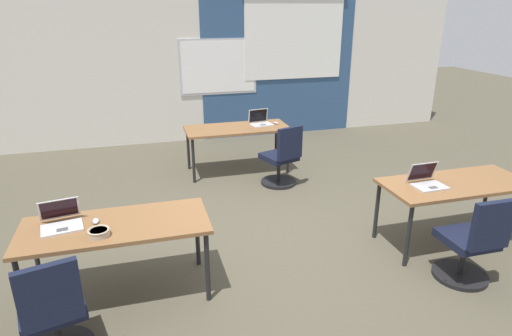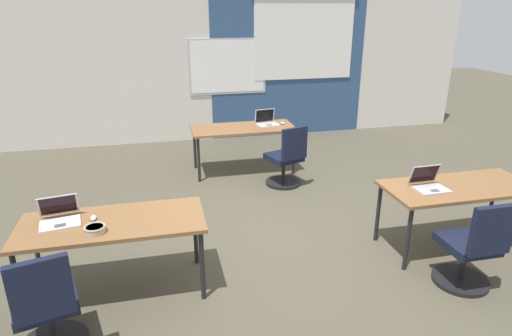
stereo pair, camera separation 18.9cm
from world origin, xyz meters
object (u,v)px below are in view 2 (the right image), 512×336
(laptop_near_left_end, at_px, (60,217))
(chair_far_right, at_px, (287,161))
(desk_far_center, at_px, (243,131))
(mouse_far_right, at_px, (282,123))
(mouse_near_left_end, at_px, (93,218))
(chair_near_right_inner, at_px, (471,252))
(laptop_far_right, at_px, (267,121))
(laptop_near_right_inner, at_px, (429,184))
(snack_bowl, at_px, (95,229))
(desk_near_right, at_px, (459,191))
(chair_near_left_end, at_px, (47,312))
(desk_near_left, at_px, (113,227))

(laptop_near_left_end, bearing_deg, chair_far_right, 26.46)
(desk_far_center, distance_m, laptop_near_left_end, 3.49)
(mouse_far_right, height_order, mouse_near_left_end, same)
(chair_near_right_inner, bearing_deg, chair_far_right, -70.85)
(mouse_far_right, height_order, laptop_near_left_end, laptop_near_left_end)
(laptop_far_right, height_order, laptop_near_right_inner, laptop_far_right)
(desk_far_center, xyz_separation_m, snack_bowl, (-1.87, -2.98, 0.10))
(laptop_near_right_inner, xyz_separation_m, chair_near_right_inner, (0.04, -0.69, -0.39))
(desk_near_right, relative_size, chair_near_left_end, 1.74)
(laptop_far_right, height_order, chair_near_left_end, laptop_far_right)
(desk_near_right, relative_size, mouse_near_left_end, 15.66)
(laptop_near_left_end, distance_m, chair_near_left_end, 0.88)
(laptop_far_right, bearing_deg, laptop_near_left_end, -142.05)
(mouse_far_right, relative_size, chair_near_right_inner, 0.12)
(desk_near_right, distance_m, laptop_far_right, 3.17)
(desk_near_left, xyz_separation_m, laptop_far_right, (2.15, 2.87, 0.11))
(chair_far_right, height_order, laptop_near_left_end, laptop_near_left_end)
(mouse_far_right, distance_m, chair_near_left_end, 4.55)
(laptop_near_right_inner, distance_m, chair_near_left_end, 3.67)
(chair_far_right, xyz_separation_m, chair_near_right_inner, (0.94, -2.74, 0.00))
(desk_near_left, height_order, desk_far_center, same)
(mouse_far_right, height_order, chair_near_right_inner, chair_near_right_inner)
(laptop_far_right, bearing_deg, desk_near_right, -73.90)
(desk_near_right, bearing_deg, chair_near_left_end, -169.95)
(chair_far_right, distance_m, mouse_near_left_end, 3.13)
(snack_bowl, bearing_deg, laptop_near_right_inner, 3.36)
(desk_near_left, xyz_separation_m, desk_near_right, (3.50, 0.00, 0.00))
(chair_far_right, bearing_deg, snack_bowl, 25.09)
(desk_near_right, height_order, chair_far_right, chair_far_right)
(chair_near_right_inner, bearing_deg, desk_far_center, -67.54)
(desk_far_center, distance_m, mouse_near_left_end, 3.34)
(mouse_far_right, bearing_deg, desk_near_left, -130.17)
(laptop_far_right, bearing_deg, snack_bowl, -135.78)
(laptop_far_right, height_order, mouse_far_right, laptop_far_right)
(laptop_near_right_inner, relative_size, laptop_near_left_end, 0.89)
(desk_far_center, relative_size, snack_bowl, 9.01)
(chair_near_right_inner, distance_m, chair_near_left_end, 3.62)
(desk_far_center, distance_m, mouse_far_right, 0.65)
(desk_near_left, distance_m, chair_far_right, 3.05)
(chair_far_right, distance_m, laptop_near_right_inner, 2.27)
(desk_near_left, distance_m, snack_bowl, 0.24)
(snack_bowl, bearing_deg, chair_near_right_inner, -8.70)
(desk_near_right, distance_m, mouse_far_right, 3.05)
(chair_near_left_end, bearing_deg, desk_near_left, -137.26)
(chair_near_right_inner, relative_size, snack_bowl, 5.18)
(mouse_near_left_end, bearing_deg, mouse_far_right, 47.27)
(desk_near_left, relative_size, chair_far_right, 1.74)
(desk_far_center, bearing_deg, desk_near_left, -122.01)
(laptop_near_right_inner, bearing_deg, chair_near_left_end, -170.65)
(desk_near_right, height_order, desk_far_center, same)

